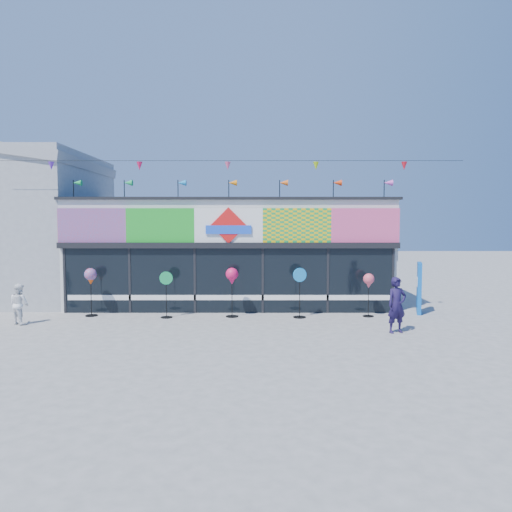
{
  "coord_description": "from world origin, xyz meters",
  "views": [
    {
      "loc": [
        0.97,
        -14.1,
        3.25
      ],
      "look_at": [
        0.96,
        2.0,
        2.12
      ],
      "focal_mm": 35.0,
      "sensor_mm": 36.0,
      "label": 1
    }
  ],
  "objects_px": {
    "spinner_1": "(166,293)",
    "spinner_4": "(369,282)",
    "child": "(19,304)",
    "adult_man": "(397,305)",
    "spinner_3": "(300,291)",
    "blue_sign": "(419,288)",
    "spinner_2": "(232,278)",
    "spinner_0": "(91,278)"
  },
  "relations": [
    {
      "from": "blue_sign",
      "to": "spinner_2",
      "type": "height_order",
      "value": "blue_sign"
    },
    {
      "from": "spinner_4",
      "to": "adult_man",
      "type": "xyz_separation_m",
      "value": [
        0.26,
        -2.47,
        -0.37
      ]
    },
    {
      "from": "spinner_2",
      "to": "spinner_3",
      "type": "distance_m",
      "value": 2.33
    },
    {
      "from": "adult_man",
      "to": "spinner_1",
      "type": "bearing_deg",
      "value": 144.31
    },
    {
      "from": "blue_sign",
      "to": "spinner_1",
      "type": "relative_size",
      "value": 1.15
    },
    {
      "from": "spinner_0",
      "to": "spinner_2",
      "type": "distance_m",
      "value": 4.84
    },
    {
      "from": "blue_sign",
      "to": "spinner_2",
      "type": "relative_size",
      "value": 1.07
    },
    {
      "from": "spinner_1",
      "to": "adult_man",
      "type": "xyz_separation_m",
      "value": [
        7.11,
        -2.27,
        -0.01
      ]
    },
    {
      "from": "spinner_3",
      "to": "spinner_4",
      "type": "distance_m",
      "value": 2.39
    },
    {
      "from": "spinner_3",
      "to": "spinner_0",
      "type": "bearing_deg",
      "value": 177.7
    },
    {
      "from": "spinner_2",
      "to": "child",
      "type": "xyz_separation_m",
      "value": [
        -6.65,
        -1.2,
        -0.7
      ]
    },
    {
      "from": "spinner_0",
      "to": "spinner_3",
      "type": "height_order",
      "value": "spinner_3"
    },
    {
      "from": "child",
      "to": "adult_man",
      "type": "bearing_deg",
      "value": -158.37
    },
    {
      "from": "spinner_4",
      "to": "child",
      "type": "xyz_separation_m",
      "value": [
        -11.29,
        -1.26,
        -0.54
      ]
    },
    {
      "from": "blue_sign",
      "to": "child",
      "type": "xyz_separation_m",
      "value": [
        -13.21,
        -1.88,
        -0.26
      ]
    },
    {
      "from": "blue_sign",
      "to": "spinner_3",
      "type": "distance_m",
      "value": 4.36
    },
    {
      "from": "blue_sign",
      "to": "spinner_4",
      "type": "bearing_deg",
      "value": -146.39
    },
    {
      "from": "blue_sign",
      "to": "child",
      "type": "relative_size",
      "value": 1.4
    },
    {
      "from": "spinner_2",
      "to": "spinner_3",
      "type": "bearing_deg",
      "value": -3.16
    },
    {
      "from": "spinner_3",
      "to": "blue_sign",
      "type": "bearing_deg",
      "value": 10.64
    },
    {
      "from": "spinner_1",
      "to": "spinner_3",
      "type": "bearing_deg",
      "value": 0.26
    },
    {
      "from": "spinner_1",
      "to": "spinner_2",
      "type": "bearing_deg",
      "value": 3.81
    },
    {
      "from": "spinner_2",
      "to": "blue_sign",
      "type": "bearing_deg",
      "value": 5.9
    },
    {
      "from": "spinner_0",
      "to": "spinner_1",
      "type": "relative_size",
      "value": 1.05
    },
    {
      "from": "adult_man",
      "to": "child",
      "type": "xyz_separation_m",
      "value": [
        -11.56,
        1.21,
        -0.17
      ]
    },
    {
      "from": "spinner_1",
      "to": "spinner_3",
      "type": "relative_size",
      "value": 0.93
    },
    {
      "from": "spinner_2",
      "to": "spinner_4",
      "type": "distance_m",
      "value": 4.65
    },
    {
      "from": "spinner_1",
      "to": "spinner_2",
      "type": "xyz_separation_m",
      "value": [
        2.2,
        0.15,
        0.52
      ]
    },
    {
      "from": "spinner_1",
      "to": "spinner_4",
      "type": "height_order",
      "value": "spinner_1"
    },
    {
      "from": "spinner_4",
      "to": "spinner_1",
      "type": "bearing_deg",
      "value": -178.28
    },
    {
      "from": "blue_sign",
      "to": "spinner_1",
      "type": "xyz_separation_m",
      "value": [
        -8.77,
        -0.83,
        -0.08
      ]
    },
    {
      "from": "spinner_3",
      "to": "adult_man",
      "type": "distance_m",
      "value": 3.48
    },
    {
      "from": "spinner_0",
      "to": "spinner_1",
      "type": "xyz_separation_m",
      "value": [
        2.63,
        -0.31,
        -0.49
      ]
    },
    {
      "from": "blue_sign",
      "to": "spinner_3",
      "type": "bearing_deg",
      "value": -153.63
    },
    {
      "from": "spinner_3",
      "to": "child",
      "type": "xyz_separation_m",
      "value": [
        -8.93,
        -1.08,
        -0.25
      ]
    },
    {
      "from": "spinner_2",
      "to": "adult_man",
      "type": "bearing_deg",
      "value": -26.19
    },
    {
      "from": "spinner_4",
      "to": "adult_man",
      "type": "height_order",
      "value": "adult_man"
    },
    {
      "from": "spinner_2",
      "to": "spinner_3",
      "type": "relative_size",
      "value": 1.0
    },
    {
      "from": "spinner_0",
      "to": "spinner_3",
      "type": "relative_size",
      "value": 0.98
    },
    {
      "from": "spinner_1",
      "to": "spinner_4",
      "type": "distance_m",
      "value": 6.86
    },
    {
      "from": "spinner_4",
      "to": "child",
      "type": "height_order",
      "value": "spinner_4"
    },
    {
      "from": "child",
      "to": "spinner_1",
      "type": "bearing_deg",
      "value": -139.04
    }
  ]
}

